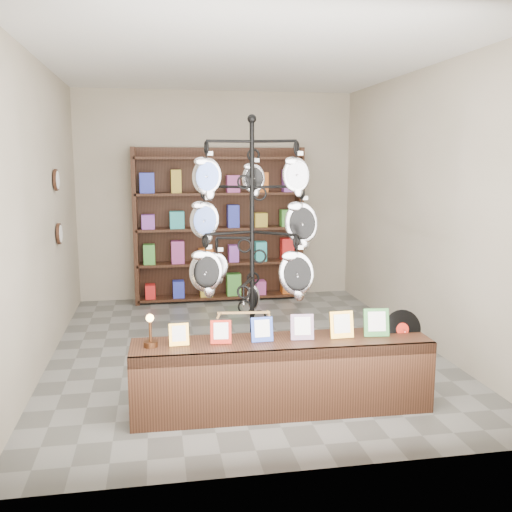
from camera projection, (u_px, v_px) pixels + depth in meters
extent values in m
plane|color=slate|center=(243.00, 349.00, 6.16)|extent=(5.00, 5.00, 0.00)
plane|color=#B6A892|center=(217.00, 196.00, 8.35)|extent=(4.00, 0.00, 4.00)
plane|color=#B6A892|center=(305.00, 245.00, 3.49)|extent=(4.00, 0.00, 4.00)
plane|color=#B6A892|center=(41.00, 213.00, 5.57)|extent=(0.00, 5.00, 5.00)
plane|color=#B6A892|center=(423.00, 208.00, 6.26)|extent=(0.00, 5.00, 5.00)
plane|color=white|center=(242.00, 60.00, 5.67)|extent=(5.00, 5.00, 0.00)
cylinder|color=black|center=(252.00, 380.00, 5.23)|extent=(0.58, 0.58, 0.03)
cylinder|color=black|center=(252.00, 257.00, 5.04)|extent=(0.05, 0.05, 2.34)
sphere|color=black|center=(252.00, 119.00, 4.85)|extent=(0.08, 0.08, 0.08)
ellipsoid|color=silver|center=(253.00, 298.00, 5.36)|extent=(0.13, 0.06, 0.25)
cube|color=tan|center=(244.00, 313.00, 4.79)|extent=(0.44, 0.07, 0.04)
cube|color=black|center=(282.00, 375.00, 4.61)|extent=(2.41, 0.55, 0.59)
cube|color=gold|center=(179.00, 334.00, 4.42)|extent=(0.15, 0.06, 0.17)
cube|color=#B71D0E|center=(221.00, 332.00, 4.47)|extent=(0.16, 0.06, 0.18)
cube|color=#263FA5|center=(262.00, 329.00, 4.52)|extent=(0.18, 0.06, 0.20)
cube|color=#E54C33|center=(302.00, 327.00, 4.57)|extent=(0.19, 0.07, 0.21)
cube|color=gold|center=(342.00, 325.00, 4.61)|extent=(0.20, 0.07, 0.22)
cube|color=#337233|center=(376.00, 322.00, 4.66)|extent=(0.21, 0.07, 0.23)
cylinder|color=black|center=(402.00, 329.00, 4.76)|extent=(0.33, 0.08, 0.32)
cylinder|color=#B71D0E|center=(402.00, 329.00, 4.76)|extent=(0.11, 0.03, 0.11)
cylinder|color=#442513|center=(151.00, 344.00, 4.40)|extent=(0.11, 0.11, 0.04)
cylinder|color=#442513|center=(150.00, 332.00, 4.39)|extent=(0.02, 0.02, 0.15)
sphere|color=#FFBF59|center=(150.00, 318.00, 4.37)|extent=(0.06, 0.06, 0.06)
cube|color=black|center=(218.00, 224.00, 8.35)|extent=(2.40, 0.04, 2.20)
cube|color=black|center=(135.00, 227.00, 7.99)|extent=(0.06, 0.36, 2.20)
cube|color=black|center=(299.00, 223.00, 8.40)|extent=(0.06, 0.36, 2.20)
cube|color=black|center=(220.00, 296.00, 8.37)|extent=(2.36, 0.36, 0.04)
cube|color=black|center=(219.00, 262.00, 8.29)|extent=(2.36, 0.36, 0.03)
cube|color=black|center=(219.00, 228.00, 8.21)|extent=(2.36, 0.36, 0.04)
cube|color=black|center=(219.00, 194.00, 8.12)|extent=(2.36, 0.36, 0.04)
cube|color=black|center=(218.00, 158.00, 8.04)|extent=(2.36, 0.36, 0.04)
cylinder|color=black|center=(56.00, 180.00, 6.31)|extent=(0.03, 0.24, 0.24)
cylinder|color=black|center=(59.00, 234.00, 6.40)|extent=(0.03, 0.24, 0.24)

